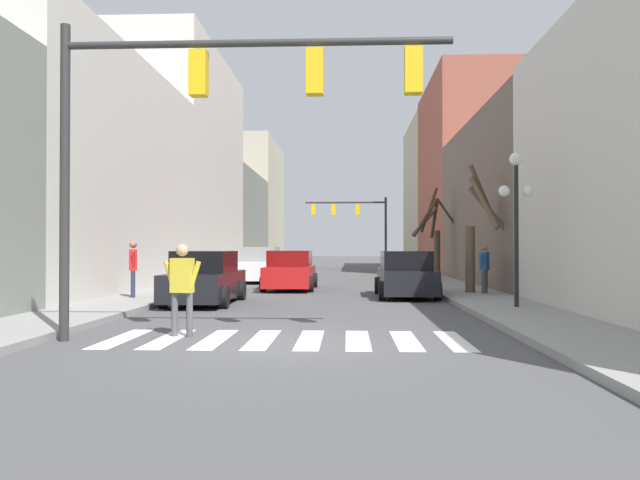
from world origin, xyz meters
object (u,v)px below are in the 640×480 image
at_px(traffic_signal_near, 211,103).
at_px(car_parked_left_near, 261,266).
at_px(car_driving_toward_lane, 290,271).
at_px(pedestrian_near_right_corner, 485,264).
at_px(street_tree_left_far, 434,235).
at_px(car_parked_left_far, 406,276).
at_px(street_tree_left_near, 477,235).
at_px(traffic_signal_far, 355,216).
at_px(street_lamp_right_corner, 516,197).
at_px(car_parked_right_mid, 205,279).
at_px(pedestrian_on_left_sidewalk, 182,282).
at_px(pedestrian_on_right_sidewalk, 133,264).

bearing_deg(traffic_signal_near, car_parked_left_near, 95.25).
relative_size(car_driving_toward_lane, pedestrian_near_right_corner, 2.84).
height_order(traffic_signal_near, street_tree_left_far, traffic_signal_near).
bearing_deg(traffic_signal_near, car_parked_left_far, 66.82).
relative_size(street_tree_left_far, street_tree_left_near, 1.02).
bearing_deg(street_tree_left_far, car_driving_toward_lane, -135.32).
xyz_separation_m(traffic_signal_far, street_lamp_right_corner, (3.98, -31.05, -1.07)).
bearing_deg(car_parked_right_mid, street_tree_left_near, -69.24).
relative_size(car_parked_right_mid, street_tree_left_far, 1.00).
bearing_deg(car_parked_left_far, car_driving_toward_lane, 49.64).
relative_size(car_parked_right_mid, pedestrian_on_left_sidewalk, 2.60).
height_order(street_lamp_right_corner, street_tree_left_far, street_tree_left_far).
height_order(car_driving_toward_lane, pedestrian_on_left_sidewalk, pedestrian_on_left_sidewalk).
height_order(car_parked_left_near, car_parked_left_far, car_parked_left_near).
bearing_deg(car_parked_left_near, pedestrian_near_right_corner, -135.03).
bearing_deg(pedestrian_on_right_sidewalk, traffic_signal_near, 6.19).
distance_m(traffic_signal_near, car_parked_right_mid, 8.77).
distance_m(pedestrian_on_right_sidewalk, street_tree_left_near, 11.90).
bearing_deg(traffic_signal_far, street_tree_left_near, -80.97).
xyz_separation_m(traffic_signal_far, street_tree_left_far, (3.93, -15.40, -1.76)).
xyz_separation_m(traffic_signal_far, pedestrian_on_right_sidewalk, (-7.47, -28.33, -2.95)).
bearing_deg(car_parked_right_mid, street_tree_left_far, -33.38).
bearing_deg(street_lamp_right_corner, traffic_signal_near, -141.52).
xyz_separation_m(pedestrian_on_right_sidewalk, pedestrian_on_left_sidewalk, (3.65, -7.66, -0.15)).
bearing_deg(pedestrian_near_right_corner, street_lamp_right_corner, 29.89).
bearing_deg(pedestrian_on_left_sidewalk, car_driving_toward_lane, 95.00).
height_order(car_parked_right_mid, pedestrian_on_left_sidewalk, pedestrian_on_left_sidewalk).
xyz_separation_m(car_parked_left_far, car_driving_toward_lane, (-4.43, 3.77, 0.00)).
xyz_separation_m(traffic_signal_near, pedestrian_near_right_corner, (7.33, 10.69, -3.26)).
bearing_deg(car_driving_toward_lane, pedestrian_on_right_sidewalk, -36.41).
xyz_separation_m(car_parked_left_far, street_tree_left_far, (2.45, 10.57, 1.66)).
distance_m(traffic_signal_near, traffic_signal_far, 36.81).
bearing_deg(traffic_signal_near, pedestrian_near_right_corner, 55.53).
distance_m(street_lamp_right_corner, car_parked_right_mid, 9.50).
relative_size(street_lamp_right_corner, street_tree_left_far, 0.88).
bearing_deg(car_parked_left_near, pedestrian_on_right_sidewalk, 167.55).
bearing_deg(car_parked_left_near, traffic_signal_near, -174.75).
bearing_deg(traffic_signal_far, traffic_signal_near, -94.84).
bearing_deg(car_driving_toward_lane, pedestrian_on_left_sidewalk, -3.59).
height_order(traffic_signal_far, street_lamp_right_corner, traffic_signal_far).
distance_m(car_parked_right_mid, pedestrian_on_right_sidewalk, 2.60).
xyz_separation_m(traffic_signal_near, pedestrian_on_left_sidewalk, (-0.71, 0.69, -3.35)).
bearing_deg(pedestrian_on_left_sidewalk, street_tree_left_far, 77.97).
bearing_deg(car_driving_toward_lane, car_parked_left_far, 49.64).
relative_size(car_parked_left_far, pedestrian_on_right_sidewalk, 2.53).
relative_size(street_lamp_right_corner, pedestrian_near_right_corner, 2.45).
height_order(traffic_signal_far, car_parked_left_near, traffic_signal_far).
relative_size(traffic_signal_far, street_tree_left_far, 1.33).
height_order(pedestrian_on_right_sidewalk, street_tree_left_far, street_tree_left_far).
height_order(street_lamp_right_corner, car_driving_toward_lane, street_lamp_right_corner).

